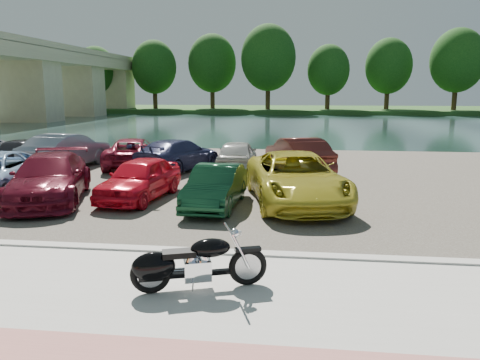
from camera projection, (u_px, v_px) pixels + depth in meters
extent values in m
plane|color=#595447|center=(203.00, 299.00, 7.82)|extent=(200.00, 200.00, 0.00)
cube|color=#B3B2A9|center=(189.00, 325.00, 6.83)|extent=(60.00, 6.00, 0.10)
cube|color=#B3B2A9|center=(222.00, 254.00, 9.75)|extent=(60.00, 0.30, 0.14)
cube|color=#3D3731|center=(258.00, 178.00, 18.54)|extent=(60.00, 18.00, 0.04)
cube|color=#172A28|center=(282.00, 125.00, 46.81)|extent=(120.00, 40.00, 0.00)
cube|color=#244A1A|center=(288.00, 109.00, 77.95)|extent=(120.00, 24.00, 0.60)
cube|color=tan|center=(14.00, 54.00, 48.78)|extent=(7.00, 56.00, 1.40)
cube|color=tan|center=(14.00, 44.00, 48.59)|extent=(7.00, 56.00, 0.70)
cube|color=tan|center=(28.00, 89.00, 51.41)|extent=(6.00, 4.00, 7.20)
cube|color=tan|center=(78.00, 89.00, 63.10)|extent=(6.00, 4.00, 7.20)
cube|color=tan|center=(112.00, 89.00, 74.80)|extent=(6.00, 4.00, 7.20)
cylinder|color=#362513|center=(97.00, 94.00, 73.82)|extent=(0.70, 0.70, 4.50)
ellipsoid|color=#0F340E|center=(96.00, 71.00, 73.14)|extent=(6.30, 6.30, 7.56)
cylinder|color=#362513|center=(155.00, 93.00, 74.07)|extent=(0.70, 0.70, 4.95)
ellipsoid|color=#0F340E|center=(154.00, 67.00, 73.32)|extent=(6.93, 6.93, 8.32)
cylinder|color=#362513|center=(212.00, 91.00, 74.32)|extent=(0.70, 0.70, 5.40)
ellipsoid|color=#0F340E|center=(212.00, 63.00, 73.51)|extent=(7.56, 7.56, 9.07)
cylinder|color=#362513|center=(268.00, 90.00, 70.48)|extent=(0.70, 0.70, 5.85)
ellipsoid|color=#0F340E|center=(268.00, 58.00, 69.60)|extent=(8.19, 8.19, 9.83)
cylinder|color=#362513|center=(328.00, 94.00, 70.91)|extent=(0.70, 0.70, 4.50)
ellipsoid|color=#0F340E|center=(328.00, 70.00, 70.23)|extent=(6.30, 6.30, 7.56)
cylinder|color=#362513|center=(387.00, 93.00, 71.16)|extent=(0.70, 0.70, 4.95)
ellipsoid|color=#0F340E|center=(389.00, 66.00, 70.41)|extent=(6.93, 6.93, 8.32)
cylinder|color=#362513|center=(455.00, 91.00, 67.32)|extent=(0.70, 0.70, 5.40)
ellipsoid|color=#0F340E|center=(458.00, 60.00, 66.50)|extent=(7.56, 7.56, 9.07)
torus|color=black|center=(248.00, 266.00, 8.07)|extent=(0.68, 0.33, 0.68)
torus|color=black|center=(151.00, 274.00, 7.73)|extent=(0.68, 0.33, 0.68)
cylinder|color=#B2B2B7|center=(248.00, 266.00, 8.07)|extent=(0.45, 0.21, 0.46)
cylinder|color=#B2B2B7|center=(151.00, 274.00, 7.73)|extent=(0.45, 0.21, 0.46)
cylinder|color=silver|center=(241.00, 252.00, 7.89)|extent=(0.32, 0.15, 0.63)
cylinder|color=silver|center=(239.00, 248.00, 8.08)|extent=(0.32, 0.15, 0.63)
cylinder|color=silver|center=(229.00, 229.00, 7.87)|extent=(0.28, 0.72, 0.04)
sphere|color=silver|center=(235.00, 233.00, 7.91)|extent=(0.20, 0.20, 0.16)
sphere|color=silver|center=(239.00, 233.00, 7.92)|extent=(0.14, 0.14, 0.11)
cube|color=black|center=(248.00, 249.00, 8.01)|extent=(0.47, 0.28, 0.06)
cube|color=black|center=(200.00, 273.00, 7.91)|extent=(1.17, 0.48, 0.08)
cube|color=silver|center=(197.00, 270.00, 7.89)|extent=(0.53, 0.45, 0.34)
cylinder|color=silver|center=(203.00, 258.00, 7.87)|extent=(0.29, 0.25, 0.27)
cylinder|color=silver|center=(191.00, 259.00, 7.83)|extent=(0.29, 0.25, 0.27)
ellipsoid|color=black|center=(211.00, 248.00, 7.87)|extent=(0.76, 0.56, 0.32)
cube|color=black|center=(179.00, 254.00, 7.77)|extent=(0.61, 0.44, 0.10)
ellipsoid|color=black|center=(154.00, 267.00, 7.72)|extent=(0.80, 0.55, 0.50)
cube|color=black|center=(151.00, 271.00, 7.72)|extent=(0.44, 0.30, 0.30)
cylinder|color=silver|center=(179.00, 275.00, 8.01)|extent=(1.07, 0.44, 0.09)
cylinder|color=silver|center=(179.00, 270.00, 7.99)|extent=(1.07, 0.44, 0.09)
cylinder|color=#B2B2B7|center=(193.00, 287.00, 7.74)|extent=(0.07, 0.14, 0.22)
imported|color=#580C1C|center=(50.00, 178.00, 14.43)|extent=(3.43, 5.35, 1.44)
imported|color=red|center=(140.00, 179.00, 14.71)|extent=(2.04, 4.03, 1.32)
imported|color=#0F3820|center=(216.00, 187.00, 13.70)|extent=(1.46, 3.76, 1.22)
imported|color=gold|center=(296.00, 178.00, 14.15)|extent=(3.63, 5.93, 1.53)
imported|color=black|center=(23.00, 151.00, 21.39)|extent=(2.10, 4.00, 1.30)
imported|color=slate|center=(67.00, 151.00, 20.61)|extent=(2.38, 4.87, 1.54)
imported|color=maroon|center=(133.00, 152.00, 21.03)|extent=(3.09, 4.99, 1.29)
imported|color=#292C4F|center=(178.00, 155.00, 19.99)|extent=(3.39, 5.04, 1.36)
imported|color=#B5B4B0|center=(237.00, 155.00, 19.90)|extent=(1.69, 3.95, 1.33)
imported|color=#561C16|center=(298.00, 155.00, 19.33)|extent=(3.03, 4.80, 1.49)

